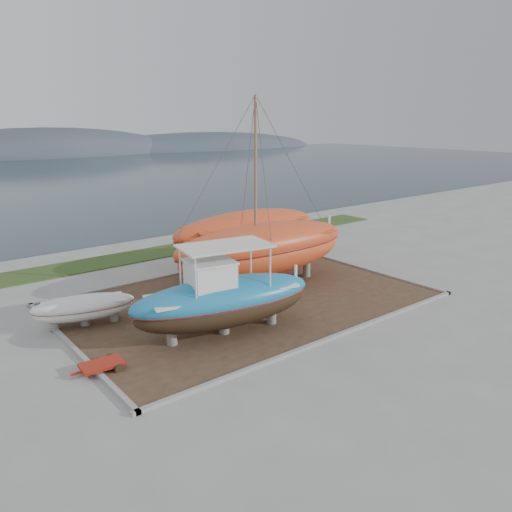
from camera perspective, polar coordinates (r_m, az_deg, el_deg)
ground at (r=23.42m, az=4.91°, el=-7.75°), size 140.00×140.00×0.00m
dirt_patch at (r=26.23m, az=-1.11°, el=-5.02°), size 18.00×12.00×0.06m
curb_frame at (r=26.21m, az=-1.11°, el=-4.93°), size 18.60×12.60×0.15m
grass_strip at (r=35.63m, az=-12.43°, el=0.17°), size 44.00×3.00×0.08m
blue_caique at (r=21.55m, az=-3.74°, el=-3.93°), size 8.64×4.06×4.00m
white_dinghy at (r=24.15m, az=-19.04°, el=-5.95°), size 4.81×2.80×1.36m
orange_sailboat at (r=27.04m, az=0.91°, el=6.97°), size 11.16×3.95×10.31m
orange_bare_hull at (r=31.73m, az=-1.00°, el=1.95°), size 10.63×3.33×3.47m
red_trailer at (r=20.09m, az=-17.20°, el=-12.02°), size 2.39×1.30×0.33m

